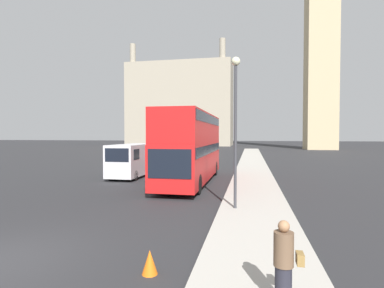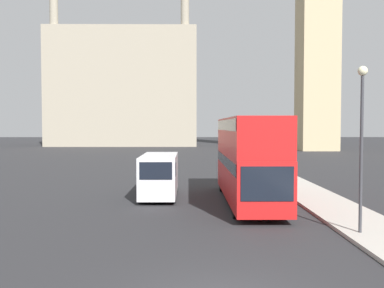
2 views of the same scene
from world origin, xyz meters
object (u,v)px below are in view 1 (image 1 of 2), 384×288
at_px(red_double_decker_bus, 192,144).
at_px(pedestrian, 284,264).
at_px(street_lamp, 236,110).
at_px(white_van, 133,159).

height_order(red_double_decker_bus, pedestrian, red_double_decker_bus).
xyz_separation_m(red_double_decker_bus, street_lamp, (3.20, -7.00, 1.64)).
relative_size(red_double_decker_bus, pedestrian, 7.21).
bearing_deg(pedestrian, street_lamp, 99.63).
distance_m(white_van, street_lamp, 12.25).
height_order(white_van, street_lamp, street_lamp).
bearing_deg(white_van, street_lamp, -47.42).
bearing_deg(red_double_decker_bus, pedestrian, -72.60).
height_order(red_double_decker_bus, white_van, red_double_decker_bus).
distance_m(red_double_decker_bus, pedestrian, 14.77).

